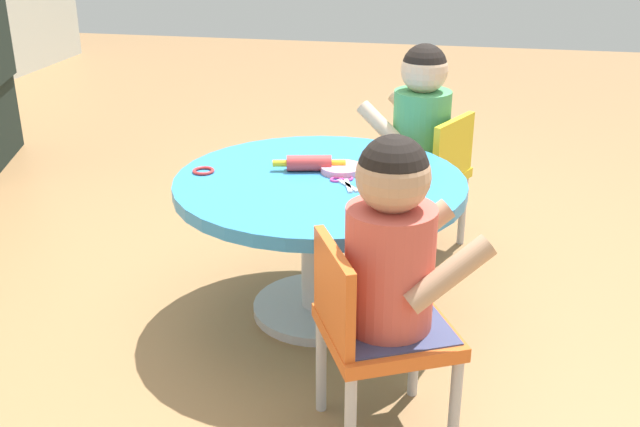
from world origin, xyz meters
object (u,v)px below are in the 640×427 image
(seated_child_left, at_px, (393,243))
(seated_child_right, at_px, (421,114))
(child_chair_right, at_px, (427,175))
(rolling_pin, at_px, (309,163))
(craft_scissors, at_px, (344,182))
(child_chair_left, at_px, (373,330))
(craft_table, at_px, (320,211))

(seated_child_left, height_order, seated_child_right, same)
(child_chair_right, xyz_separation_m, rolling_pin, (-0.49, 0.35, 0.19))
(child_chair_right, bearing_deg, rolling_pin, 144.86)
(child_chair_right, distance_m, rolling_pin, 0.63)
(seated_child_right, relative_size, rolling_pin, 2.22)
(seated_child_left, xyz_separation_m, child_chair_right, (1.12, -0.02, -0.23))
(rolling_pin, relative_size, craft_scissors, 1.62)
(child_chair_left, distance_m, seated_child_left, 0.23)
(child_chair_left, xyz_separation_m, child_chair_right, (1.14, -0.05, 0.00))
(rolling_pin, bearing_deg, craft_table, -143.22)
(seated_child_left, distance_m, craft_scissors, 0.58)
(craft_table, relative_size, craft_scissors, 6.35)
(craft_table, bearing_deg, child_chair_left, -156.98)
(seated_child_left, height_order, rolling_pin, seated_child_left)
(child_chair_left, bearing_deg, child_chair_right, -2.62)
(craft_table, height_order, rolling_pin, rolling_pin)
(child_chair_right, height_order, seated_child_right, seated_child_right)
(craft_scissors, bearing_deg, child_chair_left, -163.34)
(craft_table, xyz_separation_m, seated_child_left, (-0.56, -0.28, 0.17))
(seated_child_right, bearing_deg, child_chair_left, 179.21)
(craft_table, relative_size, seated_child_left, 1.77)
(seated_child_left, xyz_separation_m, craft_scissors, (0.54, 0.20, -0.06))
(craft_table, xyz_separation_m, rolling_pin, (0.06, 0.05, 0.13))
(child_chair_left, bearing_deg, rolling_pin, 24.55)
(seated_child_left, distance_m, seated_child_right, 1.14)
(craft_table, bearing_deg, seated_child_left, -153.36)
(seated_child_right, bearing_deg, rolling_pin, 148.64)
(seated_child_right, height_order, craft_scissors, seated_child_right)
(craft_scissors, bearing_deg, seated_child_right, -16.99)
(seated_child_left, bearing_deg, child_chair_left, 116.17)
(seated_child_left, bearing_deg, craft_scissors, 20.58)
(rolling_pin, xyz_separation_m, craft_scissors, (-0.09, -0.13, -0.02))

